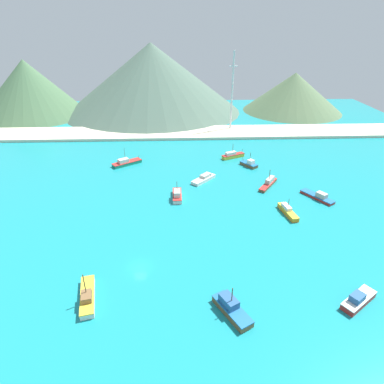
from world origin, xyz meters
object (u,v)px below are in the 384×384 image
at_px(fishing_boat_11, 231,308).
at_px(fishing_boat_8, 87,296).
at_px(fishing_boat_7, 177,195).
at_px(fishing_boat_9, 204,178).
at_px(fishing_boat_2, 358,300).
at_px(fishing_boat_1, 318,196).
at_px(fishing_boat_6, 288,211).
at_px(fishing_boat_3, 249,164).
at_px(fishing_boat_5, 233,155).
at_px(fishing_boat_4, 126,163).
at_px(fishing_boat_0, 269,183).
at_px(radio_tower, 232,92).

bearing_deg(fishing_boat_11, fishing_boat_8, 171.33).
bearing_deg(fishing_boat_7, fishing_boat_11, -77.36).
bearing_deg(fishing_boat_9, fishing_boat_2, -65.37).
height_order(fishing_boat_1, fishing_boat_6, fishing_boat_6).
bearing_deg(fishing_boat_3, fishing_boat_5, 119.63).
bearing_deg(fishing_boat_6, fishing_boat_4, 143.24).
xyz_separation_m(fishing_boat_6, fishing_boat_8, (-48.03, -29.99, 0.04)).
xyz_separation_m(fishing_boat_0, fishing_boat_6, (0.92, -17.77, -0.04)).
bearing_deg(radio_tower, fishing_boat_4, -137.13).
relative_size(fishing_boat_2, fishing_boat_4, 0.78).
distance_m(fishing_boat_8, radio_tower, 118.73).
distance_m(fishing_boat_0, fishing_boat_5, 26.21).
bearing_deg(fishing_boat_9, fishing_boat_1, -22.54).
bearing_deg(fishing_boat_11, fishing_boat_3, 76.22).
distance_m(fishing_boat_0, fishing_boat_1, 15.90).
xyz_separation_m(fishing_boat_4, fishing_boat_11, (29.05, -71.40, 0.19)).
xyz_separation_m(fishing_boat_7, fishing_boat_11, (9.97, -44.46, 0.03)).
bearing_deg(fishing_boat_3, fishing_boat_7, -138.35).
relative_size(fishing_boat_3, fishing_boat_4, 0.65).
xyz_separation_m(fishing_boat_7, fishing_boat_9, (9.01, 12.12, -0.31)).
xyz_separation_m(fishing_boat_8, radio_tower, (43.26, 109.14, 17.70)).
bearing_deg(fishing_boat_5, fishing_boat_6, -78.08).
bearing_deg(radio_tower, fishing_boat_1, -76.70).
distance_m(fishing_boat_4, fishing_boat_5, 41.23).
relative_size(fishing_boat_6, radio_tower, 0.26).
bearing_deg(fishing_boat_0, fishing_boat_2, -84.92).
bearing_deg(fishing_boat_1, radio_tower, 103.30).
height_order(fishing_boat_0, fishing_boat_8, fishing_boat_8).
height_order(fishing_boat_6, fishing_boat_9, fishing_boat_6).
relative_size(fishing_boat_3, radio_tower, 0.20).
bearing_deg(fishing_boat_11, fishing_boat_6, 58.60).
height_order(fishing_boat_2, fishing_boat_9, fishing_boat_2).
bearing_deg(fishing_boat_4, fishing_boat_9, -27.82).
distance_m(fishing_boat_1, fishing_boat_3, 30.25).
distance_m(fishing_boat_1, fishing_boat_6, 14.64).
height_order(fishing_boat_2, fishing_boat_5, fishing_boat_5).
relative_size(fishing_boat_1, fishing_boat_6, 1.13).
xyz_separation_m(fishing_boat_2, fishing_boat_6, (-3.59, 32.92, -0.10)).
relative_size(fishing_boat_8, radio_tower, 0.30).
height_order(fishing_boat_4, radio_tower, radio_tower).
relative_size(fishing_boat_0, fishing_boat_11, 1.08).
distance_m(fishing_boat_1, fishing_boat_2, 42.20).
xyz_separation_m(fishing_boat_0, fishing_boat_8, (-47.11, -47.75, 0.00)).
bearing_deg(fishing_boat_6, fishing_boat_1, 35.23).
distance_m(fishing_boat_4, fishing_boat_9, 31.76).
height_order(fishing_boat_5, fishing_boat_11, fishing_boat_11).
bearing_deg(fishing_boat_8, fishing_boat_5, 61.77).
relative_size(fishing_boat_0, fishing_boat_7, 1.18).
distance_m(fishing_boat_0, fishing_boat_9, 21.39).
distance_m(fishing_boat_2, fishing_boat_7, 55.26).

